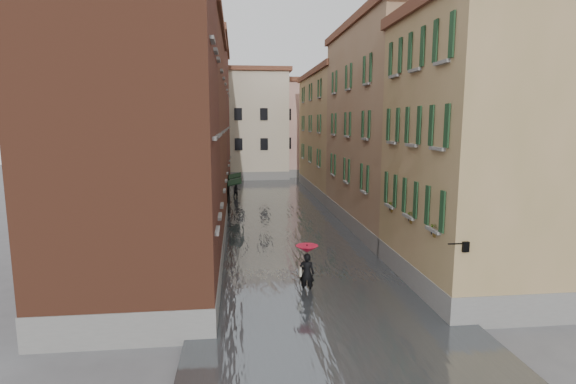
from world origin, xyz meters
TOP-DOWN VIEW (x-y plane):
  - ground at (0.00, 0.00)m, footprint 120.00×120.00m
  - floodwater at (0.00, 13.00)m, footprint 10.00×60.00m
  - building_left_near at (-7.00, -2.00)m, footprint 6.00×8.00m
  - building_left_mid at (-7.00, 9.00)m, footprint 6.00×14.00m
  - building_left_far at (-7.00, 24.00)m, footprint 6.00×16.00m
  - building_right_near at (7.00, -2.00)m, footprint 6.00×8.00m
  - building_right_mid at (7.00, 9.00)m, footprint 6.00×14.00m
  - building_right_far at (7.00, 24.00)m, footprint 6.00×16.00m
  - building_end_cream at (-3.00, 38.00)m, footprint 12.00×9.00m
  - building_end_pink at (6.00, 40.00)m, footprint 10.00×9.00m
  - awning_near at (-3.49, 14.60)m, footprint 1.09×3.06m
  - awning_far at (-3.49, 18.55)m, footprint 1.09×3.08m
  - wall_lantern at (4.33, -6.00)m, footprint 0.71×0.22m
  - window_planters at (4.12, -2.09)m, footprint 0.59×5.50m
  - pedestrian_main at (-0.39, -2.02)m, footprint 0.97×0.97m
  - pedestrian_far at (-3.31, 21.75)m, footprint 0.90×0.79m

SIDE VIEW (x-z plane):
  - ground at x=0.00m, z-range 0.00..0.00m
  - floodwater at x=0.00m, z-range 0.00..0.20m
  - pedestrian_far at x=-3.31m, z-range 0.00..1.55m
  - pedestrian_main at x=-0.39m, z-range 0.22..2.28m
  - awning_near at x=-3.49m, z-range 1.07..3.87m
  - awning_far at x=-3.49m, z-range 1.07..3.87m
  - wall_lantern at x=4.33m, z-range 2.83..3.18m
  - window_planters at x=4.12m, z-range 3.09..3.93m
  - building_right_near at x=7.00m, z-range 0.00..11.50m
  - building_right_far at x=7.00m, z-range 0.00..11.50m
  - building_end_pink at x=6.00m, z-range 0.00..12.00m
  - building_left_mid at x=-7.00m, z-range 0.00..12.50m
  - building_left_near at x=-7.00m, z-range 0.00..13.00m
  - building_right_mid at x=7.00m, z-range 0.00..13.00m
  - building_end_cream at x=-3.00m, z-range 0.00..13.00m
  - building_left_far at x=-7.00m, z-range 0.00..14.00m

